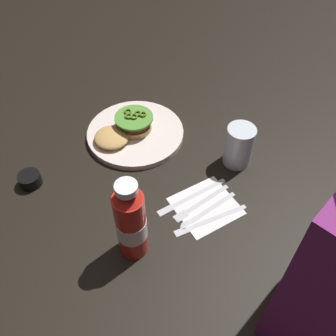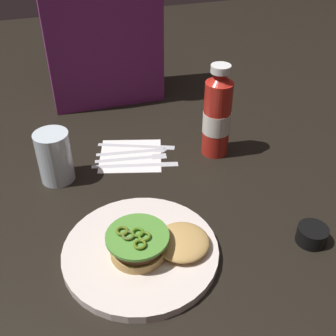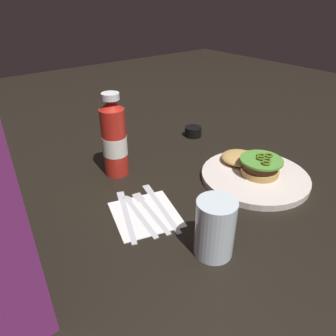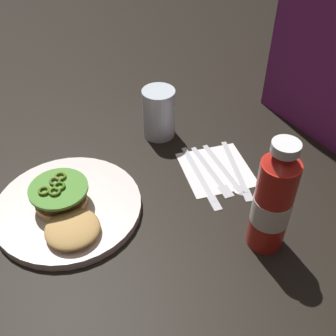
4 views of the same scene
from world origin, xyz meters
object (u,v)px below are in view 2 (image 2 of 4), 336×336
water_glass (55,157)px  spoon_utensil (142,150)px  dinner_plate (141,252)px  ketchup_bottle (217,115)px  fork_utensil (138,157)px  burger_sandwich (154,243)px  butter_knife (141,164)px  steak_knife (141,145)px  diner_person (99,9)px  condiment_cup (312,235)px  napkin (131,155)px

water_glass → spoon_utensil: bearing=12.6°
dinner_plate → ketchup_bottle: bearing=46.3°
dinner_plate → water_glass: bearing=113.2°
fork_utensil → ketchup_bottle: bearing=-8.6°
burger_sandwich → water_glass: 0.33m
ketchup_bottle → butter_knife: ketchup_bottle is taller
butter_knife → steak_knife: bearing=74.6°
dinner_plate → spoon_utensil: dinner_plate is taller
dinner_plate → spoon_utensil: bearing=74.8°
burger_sandwich → ketchup_bottle: ketchup_bottle is taller
fork_utensil → butter_knife: bearing=-90.8°
dinner_plate → butter_knife: 0.29m
fork_utensil → diner_person: 0.45m
dinner_plate → burger_sandwich: (0.02, -0.01, 0.03)m
dinner_plate → burger_sandwich: bearing=-29.0°
condiment_cup → diner_person: bearing=109.0°
spoon_utensil → butter_knife: bearing=-107.7°
burger_sandwich → butter_knife: size_ratio=0.92×
spoon_utensil → diner_person: 0.43m
condiment_cup → diner_person: (-0.26, 0.74, 0.25)m
burger_sandwich → fork_utensil: 0.33m
steak_knife → diner_person: 0.41m
ketchup_bottle → water_glass: ketchup_bottle is taller
ketchup_bottle → diner_person: 0.47m
ketchup_bottle → steak_knife: (-0.17, 0.08, -0.10)m
water_glass → steak_knife: water_glass is taller
burger_sandwich → steak_knife: size_ratio=1.00×
condiment_cup → water_glass: bearing=141.8°
diner_person → burger_sandwich: bearing=-93.7°
spoon_utensil → dinner_plate: bearing=-105.2°
condiment_cup → napkin: size_ratio=0.39×
steak_knife → diner_person: bearing=94.8°
water_glass → fork_utensil: (0.20, 0.02, -0.06)m
butter_knife → fork_utensil: bearing=89.2°
burger_sandwich → steak_knife: bearing=79.1°
spoon_utensil → steak_knife: same height
condiment_cup → spoon_utensil: (-0.23, 0.40, -0.01)m
ketchup_bottle → fork_utensil: (-0.19, 0.03, -0.10)m
water_glass → diner_person: diner_person is taller
diner_person → napkin: bearing=-91.4°
ketchup_bottle → condiment_cup: ketchup_bottle is taller
water_glass → steak_knife: 0.24m
steak_knife → fork_utensil: bearing=-113.9°
burger_sandwich → butter_knife: 0.30m
condiment_cup → fork_utensil: bearing=123.9°
burger_sandwich → napkin: burger_sandwich is taller
spoon_utensil → steak_knife: size_ratio=0.94×
napkin → spoon_utensil: size_ratio=0.85×
water_glass → condiment_cup: size_ratio=2.06×
water_glass → napkin: water_glass is taller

